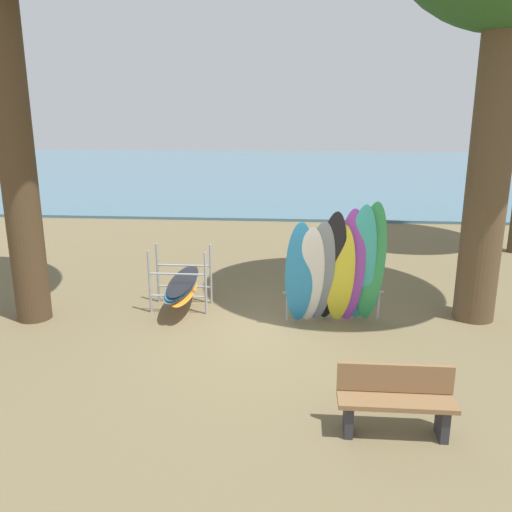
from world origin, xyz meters
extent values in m
plane|color=brown|center=(0.00, 0.00, 0.00)|extent=(80.00, 80.00, 0.00)
cube|color=#477084|center=(0.00, 28.02, 0.05)|extent=(80.00, 36.00, 0.10)
cylinder|color=#4C3823|center=(-4.78, 0.25, 3.45)|extent=(0.63, 0.63, 6.90)
cylinder|color=brown|center=(3.57, 0.96, 3.18)|extent=(0.74, 0.74, 6.35)
ellipsoid|color=#2D8ED1|center=(0.25, 0.26, 1.01)|extent=(0.56, 0.65, 2.02)
ellipsoid|color=white|center=(0.43, 0.30, 0.96)|extent=(0.58, 0.69, 1.92)
ellipsoid|color=gray|center=(0.61, 0.33, 1.02)|extent=(0.60, 0.74, 2.03)
ellipsoid|color=black|center=(0.80, 0.37, 1.10)|extent=(0.65, 0.85, 2.20)
ellipsoid|color=yellow|center=(0.98, 0.40, 0.98)|extent=(0.54, 0.55, 1.95)
ellipsoid|color=purple|center=(1.16, 0.44, 1.11)|extent=(0.54, 0.53, 2.22)
ellipsoid|color=#38B2AD|center=(1.35, 0.47, 1.15)|extent=(0.54, 0.67, 2.30)
ellipsoid|color=#339E56|center=(1.53, 0.51, 1.17)|extent=(0.56, 0.56, 2.34)
cylinder|color=#9EA0A5|center=(0.03, 0.54, 0.28)|extent=(0.04, 0.04, 0.55)
cylinder|color=#9EA0A5|center=(1.75, 0.73, 0.28)|extent=(0.04, 0.04, 0.55)
cylinder|color=#9EA0A5|center=(0.89, 0.63, 0.55)|extent=(1.89, 0.26, 0.04)
cylinder|color=#9EA0A5|center=(-2.65, 0.74, 0.62)|extent=(0.05, 0.05, 1.25)
cylinder|color=#9EA0A5|center=(-1.55, 0.74, 0.62)|extent=(0.05, 0.05, 1.25)
cylinder|color=#9EA0A5|center=(-2.65, 1.34, 0.62)|extent=(0.05, 0.05, 1.25)
cylinder|color=#9EA0A5|center=(-1.55, 1.34, 0.62)|extent=(0.05, 0.05, 1.25)
cylinder|color=#9EA0A5|center=(-2.10, 0.74, 0.35)|extent=(1.10, 0.04, 0.04)
cylinder|color=#9EA0A5|center=(-2.10, 0.74, 0.80)|extent=(1.10, 0.04, 0.04)
cylinder|color=#9EA0A5|center=(-2.10, 1.34, 0.35)|extent=(1.10, 0.04, 0.04)
cylinder|color=#9EA0A5|center=(-2.10, 1.34, 0.80)|extent=(1.10, 0.04, 0.04)
ellipsoid|color=orange|center=(-2.05, 1.04, 0.40)|extent=(0.66, 2.13, 0.06)
ellipsoid|color=gray|center=(-2.09, 1.04, 0.46)|extent=(0.53, 2.11, 0.06)
ellipsoid|color=#2D8ED1|center=(-2.09, 1.04, 0.52)|extent=(0.54, 2.11, 0.06)
ellipsoid|color=black|center=(-2.06, 1.04, 0.58)|extent=(0.55, 2.11, 0.06)
cube|color=#2D2D33|center=(0.86, -3.05, 0.21)|extent=(0.10, 0.32, 0.42)
cube|color=#2D2D33|center=(1.98, -3.05, 0.21)|extent=(0.10, 0.32, 0.42)
cube|color=olive|center=(1.42, -3.05, 0.45)|extent=(1.40, 0.41, 0.06)
cube|color=olive|center=(1.42, -2.87, 0.67)|extent=(1.40, 0.07, 0.36)
camera|label=1|loc=(0.21, -8.81, 3.78)|focal=37.05mm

